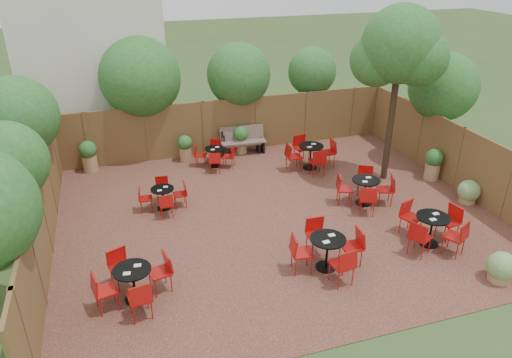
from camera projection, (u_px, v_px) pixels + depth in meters
name	position (u px, v px, depth m)	size (l,w,h in m)	color
ground	(276.00, 216.00, 13.48)	(80.00, 80.00, 0.00)	#354F23
courtyard_paving	(276.00, 215.00, 13.47)	(12.00, 10.00, 0.02)	#371C16
fence_back	(231.00, 126.00, 17.30)	(12.00, 0.08, 2.00)	brown
fence_left	(44.00, 218.00, 11.41)	(0.08, 10.00, 2.00)	brown
fence_right	(459.00, 158.00, 14.65)	(0.08, 10.00, 2.00)	brown
neighbour_building	(89.00, 34.00, 17.32)	(5.00, 4.00, 8.00)	beige
overhang_foliage	(185.00, 100.00, 14.36)	(15.64, 10.78, 2.79)	#20591C
courtyard_tree	(400.00, 51.00, 13.80)	(2.55, 2.45, 5.48)	black
park_bench_left	(241.00, 142.00, 17.30)	(1.39, 0.50, 0.85)	brown
park_bench_right	(243.00, 140.00, 17.29)	(1.66, 0.62, 1.01)	brown
bistro_tables	(295.00, 205.00, 13.07)	(9.08, 8.02, 0.96)	black
planters	(234.00, 151.00, 16.23)	(11.26, 4.60, 1.08)	#96744B
low_shrubs	(506.00, 239.00, 11.76)	(2.48, 4.22, 0.74)	#96744B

